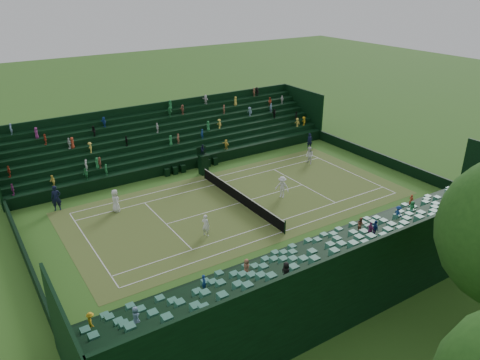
{
  "coord_description": "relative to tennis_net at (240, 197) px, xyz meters",
  "views": [
    {
      "loc": [
        27.98,
        -18.03,
        16.7
      ],
      "look_at": [
        0.0,
        0.0,
        2.0
      ],
      "focal_mm": 35.0,
      "sensor_mm": 36.0,
      "label": 1
    }
  ],
  "objects": [
    {
      "name": "ground",
      "position": [
        0.0,
        0.0,
        -0.53
      ],
      "size": [
        160.0,
        160.0,
        0.0
      ],
      "primitive_type": "plane",
      "color": "#396B21",
      "rests_on": "ground"
    },
    {
      "name": "court_surface",
      "position": [
        0.0,
        0.0,
        -0.52
      ],
      "size": [
        12.97,
        26.77,
        0.01
      ],
      "primitive_type": "cube",
      "color": "#376923",
      "rests_on": "ground"
    },
    {
      "name": "perimeter_wall_north",
      "position": [
        0.0,
        15.88,
        -0.03
      ],
      "size": [
        17.17,
        0.2,
        1.0
      ],
      "primitive_type": "cube",
      "color": "black",
      "rests_on": "ground"
    },
    {
      "name": "perimeter_wall_south",
      "position": [
        0.0,
        -15.88,
        -0.03
      ],
      "size": [
        17.17,
        0.2,
        1.0
      ],
      "primitive_type": "cube",
      "color": "black",
      "rests_on": "ground"
    },
    {
      "name": "perimeter_wall_east",
      "position": [
        8.48,
        0.0,
        -0.03
      ],
      "size": [
        0.2,
        31.77,
        1.0
      ],
      "primitive_type": "cube",
      "color": "black",
      "rests_on": "ground"
    },
    {
      "name": "perimeter_wall_west",
      "position": [
        -8.48,
        0.0,
        -0.03
      ],
      "size": [
        0.2,
        31.77,
        1.0
      ],
      "primitive_type": "cube",
      "color": "black",
      "rests_on": "ground"
    },
    {
      "name": "north_grandstand",
      "position": [
        12.66,
        0.0,
        1.02
      ],
      "size": [
        6.6,
        32.0,
        4.9
      ],
      "color": "black",
      "rests_on": "ground"
    },
    {
      "name": "south_grandstand",
      "position": [
        -12.66,
        0.0,
        1.02
      ],
      "size": [
        6.6,
        32.0,
        4.9
      ],
      "color": "black",
      "rests_on": "ground"
    },
    {
      "name": "tennis_net",
      "position": [
        0.0,
        0.0,
        0.0
      ],
      "size": [
        11.67,
        0.1,
        1.06
      ],
      "color": "black",
      "rests_on": "ground"
    },
    {
      "name": "umpire_chair",
      "position": [
        -6.75,
        0.41,
        0.68
      ],
      "size": [
        0.9,
        0.9,
        2.82
      ],
      "color": "black",
      "rests_on": "ground"
    },
    {
      "name": "courtside_chairs",
      "position": [
        -8.18,
        -0.09,
        -0.14
      ],
      "size": [
        0.47,
        5.44,
        1.02
      ],
      "color": "black",
      "rests_on": "ground"
    },
    {
      "name": "player_near_west",
      "position": [
        -3.94,
        -8.75,
        0.38
      ],
      "size": [
        0.91,
        0.61,
        1.82
      ],
      "primitive_type": "imported",
      "rotation": [
        0.0,
        0.0,
        3.11
      ],
      "color": "white",
      "rests_on": "ground"
    },
    {
      "name": "player_near_east",
      "position": [
        2.97,
        -4.73,
        0.29
      ],
      "size": [
        0.71,
        0.64,
        1.63
      ],
      "primitive_type": "imported",
      "rotation": [
        0.0,
        0.0,
        3.67
      ],
      "color": "white",
      "rests_on": "ground"
    },
    {
      "name": "player_far_west",
      "position": [
        -3.51,
        10.16,
        0.3
      ],
      "size": [
        0.86,
        0.69,
        1.66
      ],
      "primitive_type": "imported",
      "rotation": [
        0.0,
        0.0,
        0.08
      ],
      "color": "white",
      "rests_on": "ground"
    },
    {
      "name": "player_far_east",
      "position": [
        0.95,
        3.45,
        0.39
      ],
      "size": [
        1.36,
        1.19,
        1.82
      ],
      "primitive_type": "imported",
      "rotation": [
        0.0,
        0.0,
        0.54
      ],
      "color": "white",
      "rests_on": "ground"
    },
    {
      "name": "line_judge_north",
      "position": [
        -6.8,
        13.02,
        0.29
      ],
      "size": [
        0.5,
        0.66,
        1.62
      ],
      "primitive_type": "imported",
      "rotation": [
        0.0,
        0.0,
        1.36
      ],
      "color": "black",
      "rests_on": "ground"
    },
    {
      "name": "line_judge_south",
      "position": [
        -6.61,
        -12.47,
        0.48
      ],
      "size": [
        0.68,
        0.85,
        2.02
      ],
      "primitive_type": "imported",
      "rotation": [
        0.0,
        0.0,
        1.27
      ],
      "color": "black",
      "rests_on": "ground"
    }
  ]
}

